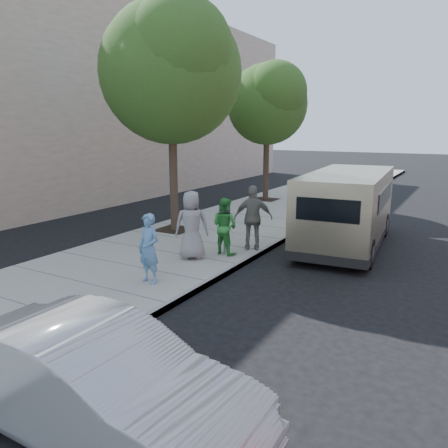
# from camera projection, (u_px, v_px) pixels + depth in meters

# --- Properties ---
(ground) EXTENTS (120.00, 120.00, 0.00)m
(ground) POSITION_uv_depth(u_px,v_px,m) (191.00, 261.00, 12.12)
(ground) COLOR black
(ground) RESTS_ON ground
(sidewalk) EXTENTS (5.00, 60.00, 0.15)m
(sidewalk) POSITION_uv_depth(u_px,v_px,m) (162.00, 253.00, 12.59)
(sidewalk) COLOR gray
(sidewalk) RESTS_ON ground
(curb_face) EXTENTS (0.12, 60.00, 0.16)m
(curb_face) POSITION_uv_depth(u_px,v_px,m) (237.00, 266.00, 11.40)
(curb_face) COLOR gray
(curb_face) RESTS_ON ground
(tree_near) EXTENTS (4.62, 4.60, 7.53)m
(tree_near) POSITION_uv_depth(u_px,v_px,m) (172.00, 67.00, 14.06)
(tree_near) COLOR black
(tree_near) RESTS_ON sidewalk
(tree_far) EXTENTS (3.92, 3.80, 6.49)m
(tree_far) POSITION_uv_depth(u_px,v_px,m) (268.00, 101.00, 20.64)
(tree_far) COLOR black
(tree_far) RESTS_ON sidewalk
(parking_meter) EXTENTS (0.32, 0.19, 1.45)m
(parking_meter) POSITION_uv_depth(u_px,v_px,m) (225.00, 217.00, 12.05)
(parking_meter) COLOR gray
(parking_meter) RESTS_ON sidewalk
(van) EXTENTS (2.54, 6.37, 2.31)m
(van) POSITION_uv_depth(u_px,v_px,m) (348.00, 207.00, 13.46)
(van) COLOR beige
(van) RESTS_ON ground
(sedan) EXTENTS (4.25, 1.49, 1.40)m
(sedan) POSITION_uv_depth(u_px,v_px,m) (97.00, 382.00, 5.10)
(sedan) COLOR #AEB1B5
(sedan) RESTS_ON ground
(person_officer) EXTENTS (0.62, 0.44, 1.60)m
(person_officer) POSITION_uv_depth(u_px,v_px,m) (149.00, 249.00, 9.85)
(person_officer) COLOR #5C91C4
(person_officer) RESTS_ON sidewalk
(person_green_shirt) EXTENTS (0.86, 0.72, 1.59)m
(person_green_shirt) POSITION_uv_depth(u_px,v_px,m) (225.00, 226.00, 12.15)
(person_green_shirt) COLOR green
(person_green_shirt) RESTS_ON sidewalk
(person_gray_shirt) EXTENTS (1.08, 1.00, 1.85)m
(person_gray_shirt) POSITION_uv_depth(u_px,v_px,m) (192.00, 225.00, 11.66)
(person_gray_shirt) COLOR gray
(person_gray_shirt) RESTS_ON sidewalk
(person_striped_polo) EXTENTS (1.19, 0.92, 1.88)m
(person_striped_polo) POSITION_uv_depth(u_px,v_px,m) (253.00, 218.00, 12.52)
(person_striped_polo) COLOR slate
(person_striped_polo) RESTS_ON sidewalk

